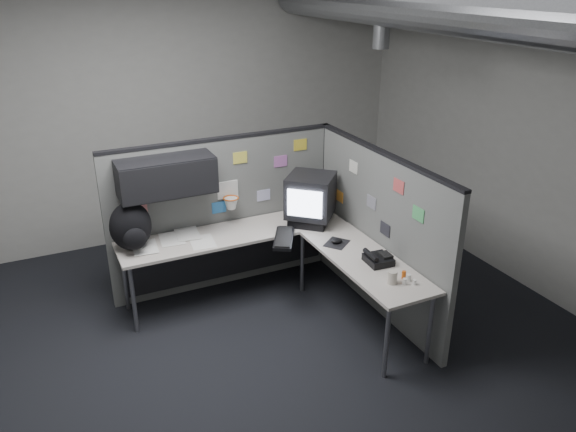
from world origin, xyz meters
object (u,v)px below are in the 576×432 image
phone (378,259)px  backpack (131,227)px  desk (268,249)px  monitor (311,198)px  keyboard (284,238)px

phone → backpack: 2.28m
desk → monitor: 0.70m
backpack → monitor: bearing=14.2°
monitor → keyboard: monitor is taller
desk → keyboard: size_ratio=4.46×
keyboard → phone: 0.97m
monitor → keyboard: (-0.43, -0.27, -0.24)m
monitor → backpack: 1.80m
keyboard → monitor: bearing=16.4°
monitor → desk: bearing=-166.3°
keyboard → phone: size_ratio=2.08×
monitor → phone: 1.09m
keyboard → backpack: size_ratio=1.10×
desk → backpack: bearing=165.5°
monitor → phone: size_ratio=2.54×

